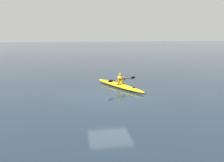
{
  "coord_description": "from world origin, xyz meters",
  "views": [
    {
      "loc": [
        1.99,
        12.86,
        3.68
      ],
      "look_at": [
        -0.18,
        -0.19,
        0.92
      ],
      "focal_mm": 37.65,
      "sensor_mm": 36.0,
      "label": 1
    }
  ],
  "objects": [
    {
      "name": "kayak",
      "position": [
        -1.04,
        -2.35,
        0.14
      ],
      "size": [
        2.75,
        4.64,
        0.28
      ],
      "color": "#EAB214",
      "rests_on": "ground"
    },
    {
      "name": "ground_plane",
      "position": [
        0.0,
        0.0,
        0.0
      ],
      "size": [
        160.0,
        160.0,
        0.0
      ],
      "primitive_type": "plane",
      "color": "#1E2D3D"
    },
    {
      "name": "kayaker",
      "position": [
        -1.1,
        -2.23,
        0.58
      ],
      "size": [
        2.07,
        1.08,
        0.72
      ],
      "color": "yellow",
      "rests_on": "kayak"
    }
  ]
}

